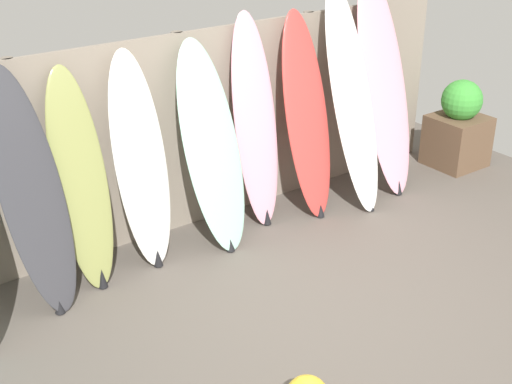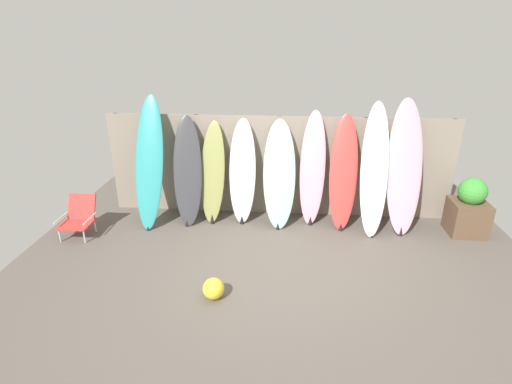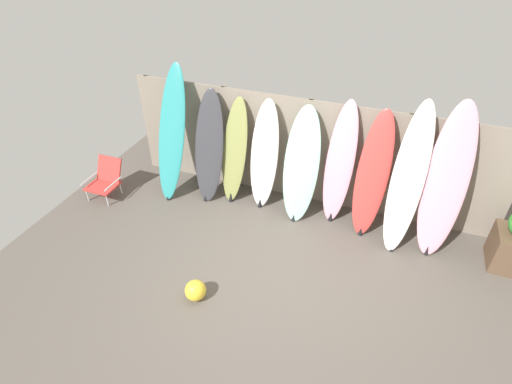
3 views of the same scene
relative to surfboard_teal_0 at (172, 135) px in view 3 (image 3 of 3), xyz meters
The scene contains 13 objects.
ground 2.83m from the surfboard_teal_0, 34.33° to the right, with size 7.68×7.68×0.00m, color #5B544C.
fence_back 2.23m from the surfboard_teal_0, 13.84° to the left, with size 6.08×0.11×1.80m.
surfboard_teal_0 is the anchor object (origin of this frame).
surfboard_charcoal_1 0.65m from the surfboard_teal_0, ahead, with size 0.56×0.70×1.83m.
surfboard_olive_2 1.08m from the surfboard_teal_0, 10.69° to the left, with size 0.47×0.58×1.74m.
surfboard_white_3 1.58m from the surfboard_teal_0, ahead, with size 0.46×0.46×1.80m.
surfboard_seafoam_4 2.20m from the surfboard_teal_0, ahead, with size 0.58×0.65×1.79m.
surfboard_pink_5 2.76m from the surfboard_teal_0, ahead, with size 0.46×0.48×1.93m.
surfboard_red_6 3.26m from the surfboard_teal_0, ahead, with size 0.49×0.61×1.90m.
surfboard_white_7 3.73m from the surfboard_teal_0, ahead, with size 0.50×0.84×2.11m.
surfboard_pink_8 4.22m from the surfboard_teal_0, ahead, with size 0.57×0.74×2.16m.
beach_chair 1.43m from the surfboard_teal_0, 151.54° to the right, with size 0.50×0.57×0.64m.
beach_ball 2.71m from the surfboard_teal_0, 55.55° to the right, with size 0.28×0.28×0.28m, color yellow.
Camera 3 is at (1.20, -3.53, 4.17)m, focal length 28.00 mm.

